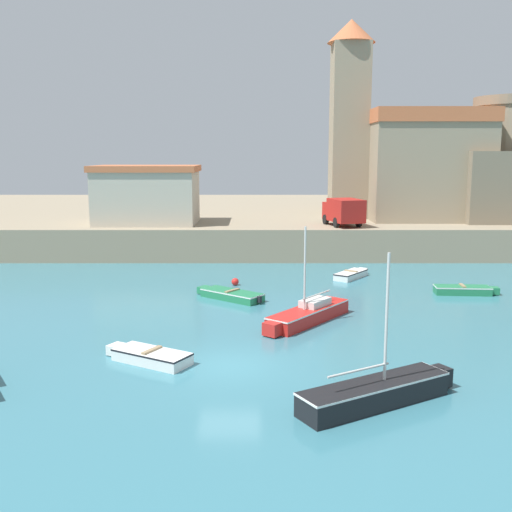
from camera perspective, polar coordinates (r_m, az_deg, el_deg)
The scene contains 13 objects.
ground_plane at distance 24.17m, azimuth -2.75°, elevation -10.43°, with size 200.00×200.00×0.00m, color teal.
quay_seawall at distance 65.70m, azimuth -1.13°, elevation 3.56°, with size 120.00×40.00×2.58m, color gray.
dinghy_white_0 at distance 24.89m, azimuth -10.30°, elevation -9.33°, with size 3.79×2.77×0.56m.
sailboat_red_1 at distance 30.14m, azimuth 4.78°, elevation -5.47°, with size 4.67×5.58×4.86m.
sailboat_black_2 at distance 20.95m, azimuth 11.29°, elevation -12.53°, with size 5.87×4.01×5.15m.
dinghy_green_4 at distance 34.84m, azimuth -2.63°, elevation -3.67°, with size 4.11×3.57×0.55m.
dinghy_white_5 at distance 41.16m, azimuth 8.89°, elevation -1.72°, with size 2.73×3.30×0.53m.
dinghy_green_6 at distance 38.07m, azimuth 19.02°, elevation -3.04°, with size 3.81×1.36×0.57m.
mooring_buoy at distance 38.38m, azimuth -2.20°, elevation -2.46°, with size 0.47×0.47×0.47m, color red.
church at distance 58.34m, azimuth 14.01°, elevation 9.00°, with size 13.79×15.15×17.30m.
fortress at distance 58.75m, azimuth 22.97°, elevation 7.21°, with size 11.13×11.13×10.67m.
harbor_shed_mid_row at distance 50.82m, azimuth -10.53°, elevation 5.80°, with size 8.53×6.34×4.80m.
truck_on_quay at distance 48.72m, azimuth 8.12°, elevation 4.28°, with size 3.05×4.67×2.20m.
Camera 1 is at (1.06, -22.67, 8.31)m, focal length 42.00 mm.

